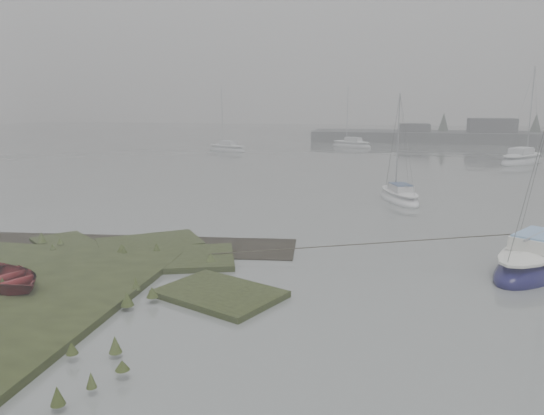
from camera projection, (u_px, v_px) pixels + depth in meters
The scene contains 8 objects.
ground at pixel (317, 168), 45.41m from camera, with size 160.00×160.00×0.00m, color slate.
far_shoreline at pixel (544, 137), 70.79m from camera, with size 60.00×8.00×4.15m.
sailboat_main at pixel (539, 261), 18.60m from camera, with size 5.10×6.19×8.63m.
sailboat_white at pixel (399, 197), 30.98m from camera, with size 3.01×4.97×6.67m.
sailboat_far_a at pixel (227, 149), 60.30m from camera, with size 5.59×4.15×7.63m.
sailboat_far_b at pixel (522, 160), 48.87m from camera, with size 5.87×6.58×9.41m.
sailboat_far_c at pixel (351, 145), 65.27m from camera, with size 5.73×4.50×7.90m.
dinghy at pixel (7, 277), 16.13m from camera, with size 2.19×3.06×0.63m, color #611013.
Camera 1 is at (4.98, -15.05, 5.87)m, focal length 35.00 mm.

